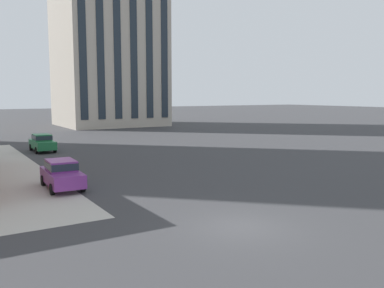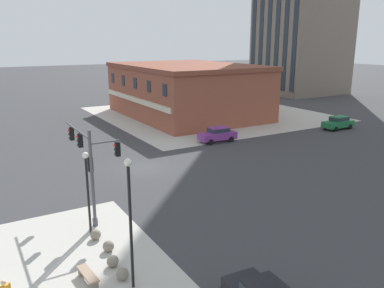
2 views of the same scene
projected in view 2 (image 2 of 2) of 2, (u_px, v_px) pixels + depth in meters
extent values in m
plane|color=#38383A|center=(143.00, 168.00, 35.84)|extent=(320.00, 320.00, 0.00)
cube|color=#B7B2A8|center=(209.00, 114.00, 62.32)|extent=(32.00, 32.00, 0.02)
cylinder|color=#4C4C51|center=(95.00, 222.00, 24.56)|extent=(0.32, 0.32, 0.50)
cylinder|color=#4C4C51|center=(92.00, 179.00, 23.84)|extent=(0.20, 0.20, 6.14)
cylinder|color=#4C4C51|center=(77.00, 130.00, 25.54)|extent=(5.62, 0.12, 0.12)
cylinder|color=#4C4C51|center=(105.00, 142.00, 23.72)|extent=(0.11, 1.80, 0.11)
cube|color=black|center=(80.00, 140.00, 25.14)|extent=(0.28, 0.28, 0.90)
sphere|color=red|center=(77.00, 137.00, 24.99)|extent=(0.18, 0.18, 0.18)
sphere|color=#282828|center=(78.00, 141.00, 25.06)|extent=(0.18, 0.18, 0.18)
sphere|color=#282828|center=(78.00, 145.00, 25.13)|extent=(0.18, 0.18, 0.18)
cube|color=black|center=(72.00, 134.00, 26.94)|extent=(0.28, 0.28, 0.90)
sphere|color=red|center=(69.00, 130.00, 26.79)|extent=(0.18, 0.18, 0.18)
sphere|color=#282828|center=(69.00, 134.00, 26.86)|extent=(0.18, 0.18, 0.18)
sphere|color=#282828|center=(70.00, 138.00, 26.93)|extent=(0.18, 0.18, 0.18)
cube|color=black|center=(90.00, 164.00, 23.77)|extent=(0.28, 0.28, 0.90)
sphere|color=red|center=(89.00, 159.00, 23.83)|extent=(0.18, 0.18, 0.18)
sphere|color=#282828|center=(90.00, 163.00, 23.91)|extent=(0.18, 0.18, 0.18)
sphere|color=#282828|center=(90.00, 168.00, 23.98)|extent=(0.18, 0.18, 0.18)
cube|color=black|center=(118.00, 149.00, 24.25)|extent=(0.28, 0.28, 0.90)
sphere|color=red|center=(115.00, 145.00, 24.10)|extent=(0.18, 0.18, 0.18)
sphere|color=#282828|center=(115.00, 150.00, 24.17)|extent=(0.18, 0.18, 0.18)
sphere|color=#282828|center=(115.00, 154.00, 24.24)|extent=(0.18, 0.18, 0.18)
sphere|color=gray|center=(96.00, 234.00, 22.85)|extent=(0.62, 0.62, 0.62)
sphere|color=gray|center=(108.00, 246.00, 21.56)|extent=(0.62, 0.62, 0.62)
sphere|color=gray|center=(113.00, 261.00, 20.09)|extent=(0.62, 0.62, 0.62)
sphere|color=gray|center=(123.00, 274.00, 18.99)|extent=(0.62, 0.62, 0.62)
cube|color=#9E7F66|center=(88.00, 274.00, 18.79)|extent=(1.83, 0.63, 0.10)
cube|color=gray|center=(83.00, 271.00, 19.40)|extent=(0.27, 0.43, 0.39)
cube|color=gray|center=(94.00, 285.00, 18.30)|extent=(0.27, 0.43, 0.39)
cylinder|color=gold|center=(10.00, 288.00, 16.55)|extent=(0.09, 0.09, 0.55)
sphere|color=beige|center=(3.00, 282.00, 16.29)|extent=(0.22, 0.22, 0.22)
cylinder|color=black|center=(88.00, 197.00, 23.07)|extent=(0.14, 0.14, 4.72)
sphere|color=white|center=(85.00, 155.00, 22.43)|extent=(0.36, 0.36, 0.36)
cylinder|color=black|center=(131.00, 229.00, 17.75)|extent=(0.14, 0.14, 5.97)
sphere|color=white|center=(128.00, 162.00, 16.94)|extent=(0.36, 0.36, 0.36)
cube|color=#1E6B3D|center=(338.00, 124.00, 51.32)|extent=(1.76, 4.40, 0.76)
cube|color=#1E6B3D|center=(339.00, 119.00, 51.22)|extent=(1.50, 2.11, 0.60)
cube|color=#232D38|center=(339.00, 119.00, 51.22)|extent=(1.53, 2.20, 0.40)
cylinder|color=black|center=(336.00, 129.00, 50.06)|extent=(0.22, 0.64, 0.64)
cylinder|color=black|center=(325.00, 127.00, 51.45)|extent=(0.22, 0.64, 0.64)
cylinder|color=black|center=(350.00, 127.00, 51.39)|extent=(0.22, 0.64, 0.64)
cylinder|color=black|center=(339.00, 124.00, 52.79)|extent=(0.22, 0.64, 0.64)
cube|color=#7A3389|center=(217.00, 136.00, 44.90)|extent=(1.91, 4.46, 0.76)
cube|color=#7A3389|center=(218.00, 130.00, 44.79)|extent=(1.57, 2.16, 0.60)
cube|color=#232D38|center=(218.00, 130.00, 44.79)|extent=(1.61, 2.25, 0.40)
cylinder|color=black|center=(211.00, 142.00, 43.66)|extent=(0.24, 0.65, 0.64)
cylinder|color=black|center=(203.00, 139.00, 45.08)|extent=(0.24, 0.65, 0.64)
cylinder|color=black|center=(231.00, 139.00, 44.92)|extent=(0.24, 0.65, 0.64)
cylinder|color=black|center=(223.00, 136.00, 46.34)|extent=(0.24, 0.65, 0.64)
cube|color=brown|center=(186.00, 92.00, 60.14)|extent=(23.33, 16.60, 7.19)
cube|color=brown|center=(186.00, 66.00, 59.15)|extent=(23.80, 16.93, 0.60)
cube|color=beige|center=(135.00, 100.00, 56.15)|extent=(22.17, 0.24, 0.70)
cube|color=#1E2833|center=(113.00, 78.00, 63.37)|extent=(1.10, 0.08, 1.50)
cube|color=#1E2833|center=(123.00, 80.00, 59.48)|extent=(1.10, 0.08, 1.50)
cube|color=#1E2833|center=(135.00, 83.00, 55.59)|extent=(1.10, 0.08, 1.50)
cube|color=#1E2833|center=(149.00, 86.00, 51.71)|extent=(1.10, 0.08, 1.50)
cube|color=#1E2833|center=(165.00, 90.00, 47.82)|extent=(1.10, 0.08, 1.50)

